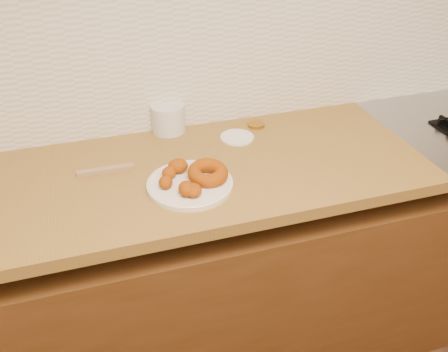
{
  "coord_description": "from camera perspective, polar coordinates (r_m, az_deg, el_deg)",
  "views": [
    {
      "loc": [
        -0.53,
        0.45,
        1.7
      ],
      "look_at": [
        -0.18,
        1.57,
        0.93
      ],
      "focal_mm": 38.0,
      "sensor_mm": 36.0,
      "label": 1
    }
  ],
  "objects": [
    {
      "name": "brass_jar_lid",
      "position": [
        1.75,
        3.88,
        6.2
      ],
      "size": [
        0.08,
        0.08,
        0.01
      ],
      "primitive_type": "cylinder",
      "rotation": [
        0.0,
        0.0,
        -0.28
      ],
      "color": "#A37323",
      "rests_on": "butcher_block"
    },
    {
      "name": "plastic_tub",
      "position": [
        1.71,
        -6.73,
        6.94
      ],
      "size": [
        0.15,
        0.15,
        0.1
      ],
      "primitive_type": "cylinder",
      "rotation": [
        0.0,
        0.0,
        0.29
      ],
      "color": "silver",
      "rests_on": "butcher_block"
    },
    {
      "name": "donut_plate",
      "position": [
        1.41,
        -4.12,
        -1.0
      ],
      "size": [
        0.26,
        0.26,
        0.01
      ],
      "primitive_type": "cylinder",
      "color": "silver",
      "rests_on": "butcher_block"
    },
    {
      "name": "wooden_utensil",
      "position": [
        1.52,
        -14.06,
        0.72
      ],
      "size": [
        0.17,
        0.02,
        0.01
      ],
      "primitive_type": "cube",
      "rotation": [
        0.0,
        0.0,
        -0.02
      ],
      "color": "#96734E",
      "rests_on": "butcher_block"
    },
    {
      "name": "tub_lid",
      "position": [
        1.67,
        1.58,
        4.67
      ],
      "size": [
        0.14,
        0.14,
        0.01
      ],
      "primitive_type": "cylinder",
      "rotation": [
        0.0,
        0.0,
        -0.27
      ],
      "color": "white",
      "rests_on": "butcher_block"
    },
    {
      "name": "backsplash",
      "position": [
        1.7,
        1.68,
        16.13
      ],
      "size": [
        3.6,
        0.02,
        0.6
      ],
      "primitive_type": "cube",
      "color": "silver",
      "rests_on": "wall_back"
    },
    {
      "name": "ring_donut",
      "position": [
        1.41,
        -1.97,
        0.39
      ],
      "size": [
        0.17,
        0.17,
        0.05
      ],
      "primitive_type": "torus",
      "rotation": [
        0.1,
        0.0,
        0.54
      ],
      "color": "#933907",
      "rests_on": "donut_plate"
    },
    {
      "name": "base_cabinet",
      "position": [
        1.88,
        4.23,
        -11.14
      ],
      "size": [
        3.6,
        0.6,
        0.77
      ],
      "primitive_type": "cube",
      "color": "#523015",
      "rests_on": "floor"
    },
    {
      "name": "fried_dough_chunks",
      "position": [
        1.39,
        -5.37,
        -0.34
      ],
      "size": [
        0.12,
        0.19,
        0.04
      ],
      "color": "#933907",
      "rests_on": "donut_plate"
    },
    {
      "name": "butcher_block",
      "position": [
        1.49,
        -18.97,
        -2.15
      ],
      "size": [
        2.3,
        0.62,
        0.04
      ],
      "primitive_type": "cube",
      "color": "olive",
      "rests_on": "base_cabinet"
    }
  ]
}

